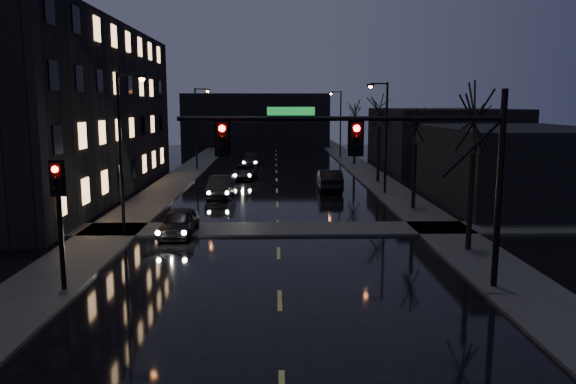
{
  "coord_description": "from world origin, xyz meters",
  "views": [
    {
      "loc": [
        -0.14,
        -9.94,
        6.49
      ],
      "look_at": [
        0.35,
        10.96,
        3.2
      ],
      "focal_mm": 35.0,
      "sensor_mm": 36.0,
      "label": 1
    }
  ],
  "objects": [
    {
      "name": "tree_mid_a",
      "position": [
        8.4,
        24.0,
        5.83
      ],
      "size": [
        3.3,
        3.3,
        7.58
      ],
      "color": "black",
      "rests_on": "ground"
    },
    {
      "name": "signal_mast",
      "position": [
        3.85,
        9.0,
        4.87
      ],
      "size": [
        11.11,
        0.41,
        7.0
      ],
      "color": "black",
      "rests_on": "ground"
    },
    {
      "name": "apartment_block",
      "position": [
        -16.5,
        30.0,
        6.0
      ],
      "size": [
        12.0,
        30.0,
        12.0
      ],
      "primitive_type": "cube",
      "color": "black",
      "rests_on": "ground"
    },
    {
      "name": "sidewalk_left",
      "position": [
        -8.5,
        35.0,
        0.06
      ],
      "size": [
        3.0,
        140.0,
        0.12
      ],
      "primitive_type": "cube",
      "color": "#2D2D2B",
      "rests_on": "ground"
    },
    {
      "name": "signal_pole_left",
      "position": [
        -7.5,
        8.99,
        3.01
      ],
      "size": [
        0.35,
        0.41,
        4.53
      ],
      "color": "black",
      "rests_on": "ground"
    },
    {
      "name": "streetlight_l_far",
      "position": [
        -7.58,
        45.0,
        4.77
      ],
      "size": [
        1.53,
        0.28,
        8.0
      ],
      "color": "black",
      "rests_on": "ground"
    },
    {
      "name": "oncoming_car_d",
      "position": [
        -2.7,
        48.58,
        0.67
      ],
      "size": [
        1.97,
        4.67,
        1.35
      ],
      "primitive_type": "imported",
      "rotation": [
        0.0,
        0.0,
        0.02
      ],
      "color": "black",
      "rests_on": "ground"
    },
    {
      "name": "tree_far",
      "position": [
        8.4,
        50.0,
        6.06
      ],
      "size": [
        3.43,
        3.43,
        7.88
      ],
      "color": "black",
      "rests_on": "ground"
    },
    {
      "name": "streetlight_r_mid",
      "position": [
        7.58,
        30.0,
        4.77
      ],
      "size": [
        1.53,
        0.28,
        8.0
      ],
      "color": "black",
      "rests_on": "ground"
    },
    {
      "name": "sidewalk_right",
      "position": [
        8.5,
        35.0,
        0.06
      ],
      "size": [
        3.0,
        140.0,
        0.12
      ],
      "primitive_type": "cube",
      "color": "#2D2D2B",
      "rests_on": "ground"
    },
    {
      "name": "streetlight_r_far",
      "position": [
        7.58,
        58.0,
        4.77
      ],
      "size": [
        1.53,
        0.28,
        8.0
      ],
      "color": "black",
      "rests_on": "ground"
    },
    {
      "name": "oncoming_car_c",
      "position": [
        -2.84,
        38.34,
        0.64
      ],
      "size": [
        2.38,
        4.74,
        1.29
      ],
      "primitive_type": "imported",
      "rotation": [
        0.0,
        0.0,
        -0.05
      ],
      "color": "black",
      "rests_on": "ground"
    },
    {
      "name": "oncoming_car_a",
      "position": [
        -4.93,
        17.44,
        0.67
      ],
      "size": [
        1.69,
        4.0,
        1.35
      ],
      "primitive_type": "imported",
      "rotation": [
        0.0,
        0.0,
        -0.03
      ],
      "color": "black",
      "rests_on": "ground"
    },
    {
      "name": "far_block",
      "position": [
        -3.0,
        78.0,
        4.0
      ],
      "size": [
        22.0,
        10.0,
        8.0
      ],
      "primitive_type": "cube",
      "color": "black",
      "rests_on": "ground"
    },
    {
      "name": "oncoming_car_b",
      "position": [
        -3.95,
        29.09,
        0.75
      ],
      "size": [
        1.8,
        4.63,
        1.5
      ],
      "primitive_type": "imported",
      "rotation": [
        0.0,
        0.0,
        -0.05
      ],
      "color": "black",
      "rests_on": "ground"
    },
    {
      "name": "tree_mid_b",
      "position": [
        8.4,
        36.0,
        6.61
      ],
      "size": [
        3.74,
        3.74,
        8.59
      ],
      "color": "black",
      "rests_on": "ground"
    },
    {
      "name": "commercial_right_far",
      "position": [
        17.0,
        48.0,
        3.0
      ],
      "size": [
        12.0,
        18.0,
        6.0
      ],
      "primitive_type": "cube",
      "color": "black",
      "rests_on": "ground"
    },
    {
      "name": "sidewalk_cross",
      "position": [
        0.0,
        18.5,
        0.06
      ],
      "size": [
        40.0,
        3.0,
        0.12
      ],
      "primitive_type": "cube",
      "color": "#2D2D2B",
      "rests_on": "ground"
    },
    {
      "name": "streetlight_l_near",
      "position": [
        -7.58,
        18.0,
        4.77
      ],
      "size": [
        1.53,
        0.28,
        8.0
      ],
      "color": "black",
      "rests_on": "ground"
    },
    {
      "name": "lead_car",
      "position": [
        3.99,
        32.04,
        0.79
      ],
      "size": [
        1.73,
        4.84,
        1.59
      ],
      "primitive_type": "imported",
      "rotation": [
        0.0,
        0.0,
        3.13
      ],
      "color": "black",
      "rests_on": "ground"
    },
    {
      "name": "tree_near",
      "position": [
        8.4,
        14.0,
        6.22
      ],
      "size": [
        3.52,
        3.52,
        8.08
      ],
      "color": "black",
      "rests_on": "ground"
    },
    {
      "name": "commercial_right_near",
      "position": [
        15.5,
        26.0,
        2.5
      ],
      "size": [
        10.0,
        14.0,
        5.0
      ],
      "primitive_type": "cube",
      "color": "black",
      "rests_on": "ground"
    }
  ]
}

